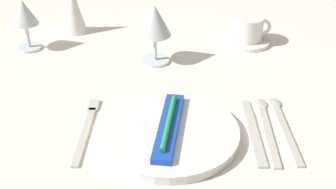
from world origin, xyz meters
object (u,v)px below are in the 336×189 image
at_px(dinner_plate, 169,133).
at_px(spoon_soup, 265,122).
at_px(wine_glass_left, 24,15).
at_px(coffee_cup_left, 248,28).
at_px(fork_outer, 87,127).
at_px(toothbrush_package, 169,126).
at_px(spoon_dessert, 282,121).
at_px(dinner_knife, 254,133).
at_px(napkin_folded, 73,8).
at_px(wine_glass_centre, 155,23).

distance_m(dinner_plate, spoon_soup, 0.20).
height_order(spoon_soup, wine_glass_left, wine_glass_left).
bearing_deg(coffee_cup_left, fork_outer, -134.44).
bearing_deg(toothbrush_package, dinner_plate, 0.00).
height_order(dinner_plate, fork_outer, dinner_plate).
bearing_deg(spoon_dessert, dinner_knife, -148.43).
relative_size(dinner_knife, spoon_soup, 0.95).
distance_m(toothbrush_package, coffee_cup_left, 0.47).
distance_m(dinner_knife, spoon_dessert, 0.07).
xyz_separation_m(spoon_dessert, napkin_folded, (-0.48, 0.44, 0.07)).
xyz_separation_m(coffee_cup_left, wine_glass_centre, (-0.24, -0.11, 0.06)).
height_order(dinner_plate, spoon_dessert, dinner_plate).
distance_m(dinner_plate, toothbrush_package, 0.02).
bearing_deg(spoon_dessert, napkin_folded, 137.42).
relative_size(toothbrush_package, wine_glass_left, 1.61).
bearing_deg(spoon_soup, wine_glass_centre, 130.01).
height_order(fork_outer, spoon_soup, spoon_soup).
relative_size(dinner_knife, coffee_cup_left, 2.09).
relative_size(fork_outer, spoon_soup, 0.96).
bearing_deg(napkin_folded, wine_glass_left, -134.27).
xyz_separation_m(fork_outer, wine_glass_left, (-0.20, 0.35, 0.09)).
height_order(toothbrush_package, spoon_soup, toothbrush_package).
height_order(dinner_knife, spoon_dessert, spoon_dessert).
bearing_deg(toothbrush_package, dinner_knife, 2.45).
bearing_deg(toothbrush_package, napkin_folded, 117.63).
relative_size(dinner_plate, wine_glass_centre, 1.82).
relative_size(dinner_plate, fork_outer, 1.24).
distance_m(dinner_plate, spoon_dessert, 0.23).
xyz_separation_m(dinner_plate, wine_glass_centre, (-0.03, 0.31, 0.09)).
bearing_deg(wine_glass_left, toothbrush_package, -46.91).
relative_size(toothbrush_package, wine_glass_centre, 1.45).
distance_m(dinner_plate, fork_outer, 0.16).
xyz_separation_m(wine_glass_centre, napkin_folded, (-0.23, 0.18, -0.03)).
xyz_separation_m(toothbrush_package, spoon_dessert, (0.23, 0.05, -0.02)).
height_order(toothbrush_package, wine_glass_left, wine_glass_left).
bearing_deg(spoon_soup, wine_glass_left, 148.30).
bearing_deg(wine_glass_centre, coffee_cup_left, 23.30).
bearing_deg(dinner_plate, spoon_soup, 12.41).
height_order(dinner_knife, wine_glass_centre, wine_glass_centre).
distance_m(coffee_cup_left, napkin_folded, 0.48).
bearing_deg(toothbrush_package, coffee_cup_left, 62.38).
distance_m(fork_outer, wine_glass_centre, 0.32).
bearing_deg(coffee_cup_left, toothbrush_package, -117.62).
height_order(dinner_plate, spoon_soup, dinner_plate).
distance_m(dinner_plate, napkin_folded, 0.55).
distance_m(fork_outer, dinner_knife, 0.32).
distance_m(fork_outer, spoon_dessert, 0.39).
height_order(dinner_knife, coffee_cup_left, coffee_cup_left).
bearing_deg(coffee_cup_left, wine_glass_centre, -156.70).
bearing_deg(spoon_soup, dinner_knife, -129.57).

